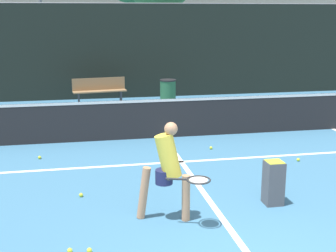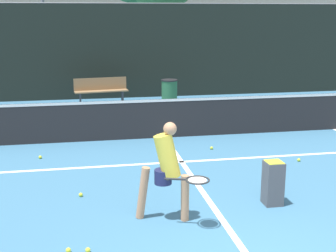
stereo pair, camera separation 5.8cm
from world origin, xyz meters
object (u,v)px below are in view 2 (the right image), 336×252
Objects in this scene: player_practicing at (167,167)px; ball_hopper at (273,182)px; trash_bin at (169,91)px; parked_car at (212,65)px; courtside_bench at (101,90)px.

ball_hopper is (1.75, 0.25, -0.43)m from player_practicing.
trash_bin is 6.33m from parked_car.
player_practicing is 15.24m from parked_car.
ball_hopper is 14.54m from parked_car.
player_practicing is at bearing -101.13° from trash_bin.
ball_hopper is 0.16× the size of parked_car.
parked_car reaches higher than trash_bin.
ball_hopper is at bearing 25.72° from player_practicing.
ball_hopper is at bearing -90.03° from trash_bin.
trash_bin is (1.76, 8.92, -0.40)m from player_practicing.
parked_car reaches higher than ball_hopper.
courtside_bench is 7.48m from parked_car.
player_practicing is at bearing -171.98° from ball_hopper.
courtside_bench is at bearing 104.09° from ball_hopper.
courtside_bench reaches higher than trash_bin.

